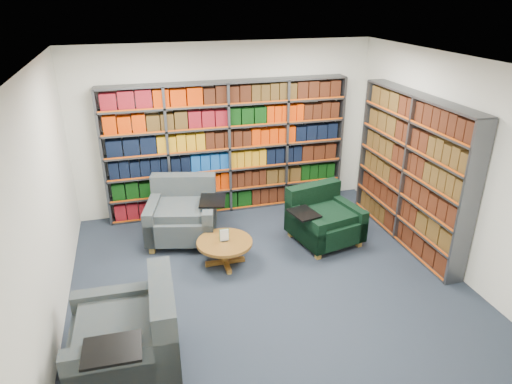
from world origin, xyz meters
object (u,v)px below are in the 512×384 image
object	(u,v)px
chair_green_right	(322,220)
chair_teal_front	(135,336)
coffee_table	(225,246)
chair_teal_left	(183,214)

from	to	relation	value
chair_green_right	chair_teal_front	distance (m)	3.41
chair_green_right	coffee_table	world-z (taller)	chair_green_right
chair_teal_front	chair_teal_left	bearing A→B (deg)	72.75
chair_green_right	chair_teal_front	size ratio (longest dim) A/B	0.94
chair_green_right	coffee_table	xyz separation A→B (m)	(-1.57, -0.30, -0.04)
chair_green_right	chair_teal_left	bearing A→B (deg)	161.63
chair_green_right	chair_teal_front	xyz separation A→B (m)	(-2.82, -1.92, 0.05)
coffee_table	chair_teal_left	bearing A→B (deg)	114.66
chair_teal_front	coffee_table	world-z (taller)	chair_teal_front
chair_teal_left	chair_green_right	world-z (taller)	chair_teal_left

